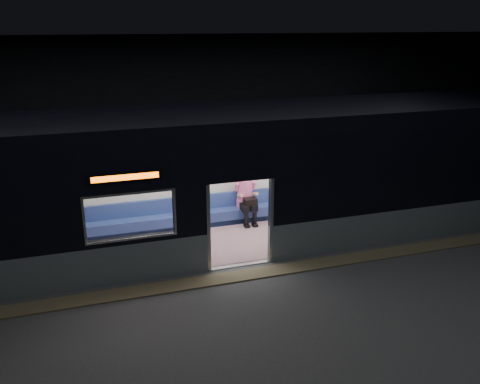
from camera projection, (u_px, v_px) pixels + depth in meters
station_floor at (255, 287)px, 10.78m from camera, size 24.00×14.00×0.01m
station_envelope at (257, 115)px, 9.61m from camera, size 24.00×14.00×5.00m
tactile_strip at (247, 275)px, 11.27m from camera, size 22.80×0.50×0.03m
metro_car at (221, 172)px, 12.48m from camera, size 18.00×3.04×3.35m
passenger at (246, 194)px, 13.99m from camera, size 0.44×0.76×1.48m
handbag at (250, 201)px, 13.82m from camera, size 0.36×0.32×0.17m
transit_map at (369, 158)px, 15.25m from camera, size 0.97×0.03×0.63m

